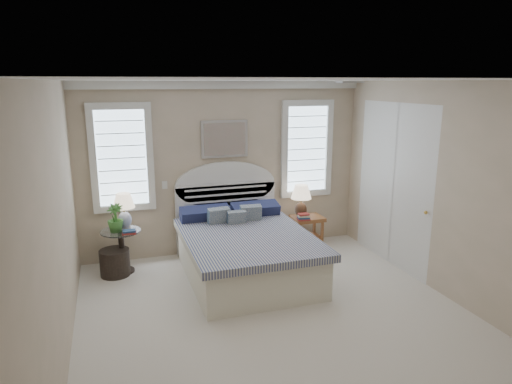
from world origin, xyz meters
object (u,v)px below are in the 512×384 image
object	(u,v)px
bed	(244,248)
lamp_left	(124,207)
lamp_right	(301,197)
side_table_left	(122,247)
floor_pot	(115,263)
nightstand_right	(307,225)

from	to	relation	value
bed	lamp_left	size ratio (longest dim) A/B	4.45
lamp_left	lamp_right	bearing A→B (deg)	-0.17
side_table_left	lamp_right	distance (m)	2.88
floor_pot	lamp_right	xyz separation A→B (m)	(2.95, 0.21, 0.67)
side_table_left	floor_pot	bearing A→B (deg)	-143.13
side_table_left	floor_pot	xyz separation A→B (m)	(-0.11, -0.08, -0.20)
lamp_left	lamp_right	distance (m)	2.77
lamp_left	nightstand_right	bearing A→B (deg)	-0.70
bed	nightstand_right	distance (m)	1.47
nightstand_right	side_table_left	bearing A→B (deg)	-178.06
floor_pot	lamp_right	size ratio (longest dim) A/B	0.77
lamp_right	lamp_left	bearing A→B (deg)	179.83
lamp_left	floor_pot	bearing A→B (deg)	-130.16
bed	nightstand_right	xyz separation A→B (m)	(1.30, 0.69, 0.00)
bed	lamp_left	distance (m)	1.82
nightstand_right	lamp_left	world-z (taller)	lamp_left
nightstand_right	floor_pot	xyz separation A→B (m)	(-3.06, -0.18, -0.20)
floor_pot	bed	bearing A→B (deg)	-16.19
side_table_left	lamp_right	world-z (taller)	lamp_right
nightstand_right	floor_pot	distance (m)	3.07
side_table_left	nightstand_right	size ratio (longest dim) A/B	1.19
nightstand_right	lamp_left	distance (m)	2.93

